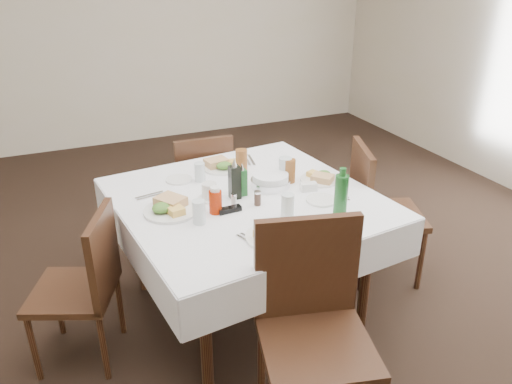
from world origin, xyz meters
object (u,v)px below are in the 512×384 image
chair_east (375,205)px  oil_cruet_dark (235,181)px  chair_north (202,183)px  chair_south (312,316)px  water_n (200,172)px  chair_west (87,280)px  green_bottle (341,195)px  water_w (199,212)px  dining_table (246,209)px  ketchup_bottle (215,201)px  water_s (288,206)px  coffee_mug (209,192)px  water_e (285,169)px  oil_cruet_green (242,181)px  bread_basket (270,180)px

chair_east → oil_cruet_dark: (-0.97, 0.01, 0.34)m
chair_north → chair_south: (-0.04, -1.70, 0.07)m
chair_south → water_n: 1.20m
chair_west → green_bottle: size_ratio=3.22×
chair_north → oil_cruet_dark: oil_cruet_dark is taller
water_w → chair_west: bearing=168.0°
dining_table → ketchup_bottle: size_ratio=10.29×
chair_north → oil_cruet_dark: 0.92m
water_s → coffee_mug: size_ratio=0.94×
ketchup_bottle → green_bottle: size_ratio=0.55×
oil_cruet_dark → water_s: bearing=-61.4°
dining_table → water_n: size_ratio=13.15×
chair_west → water_e: water_e is taller
water_n → water_s: (0.28, -0.62, 0.00)m
chair_north → chair_south: bearing=-91.3°
water_w → oil_cruet_green: bearing=34.3°
water_w → ketchup_bottle: 0.14m
dining_table → chair_north: (-0.00, 0.85, -0.19)m
chair_north → chair_west: 1.29m
water_s → water_w: (-0.44, 0.11, -0.00)m
chair_south → chair_west: (-0.87, 0.79, -0.08)m
chair_north → ketchup_bottle: (-0.22, -0.97, 0.33)m
water_s → oil_cruet_green: bearing=109.6°
chair_east → ketchup_bottle: (-1.13, -0.12, 0.30)m
coffee_mug → chair_south: bearing=-80.1°
ketchup_bottle → chair_north: bearing=77.2°
water_w → water_s: bearing=-14.5°
dining_table → oil_cruet_green: size_ratio=7.77×
coffee_mug → dining_table: bearing=-13.9°
water_n → water_s: 0.68m
water_e → coffee_mug: (-0.50, -0.07, -0.03)m
water_n → oil_cruet_green: bearing=-60.3°
ketchup_bottle → bread_basket: bearing=25.3°
water_e → ketchup_bottle: bearing=-155.9°
water_s → bread_basket: bearing=78.5°
water_n → water_w: 0.53m
chair_west → oil_cruet_dark: (0.85, 0.08, 0.37)m
water_e → water_w: (-0.64, -0.31, -0.01)m
chair_south → oil_cruet_dark: oil_cruet_dark is taller
chair_south → water_n: (-0.13, 1.17, 0.25)m
water_n → oil_cruet_green: size_ratio=0.59×
oil_cruet_dark → ketchup_bottle: (-0.16, -0.13, -0.04)m
water_e → oil_cruet_green: 0.33m
chair_south → oil_cruet_dark: (-0.02, 0.86, 0.30)m
chair_east → chair_west: 1.82m
chair_south → coffee_mug: (-0.16, 0.90, 0.24)m
bread_basket → oil_cruet_green: size_ratio=1.19×
water_n → water_w: bearing=-107.9°
water_s → oil_cruet_dark: size_ratio=0.52×
chair_north → chair_south: size_ratio=0.88×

